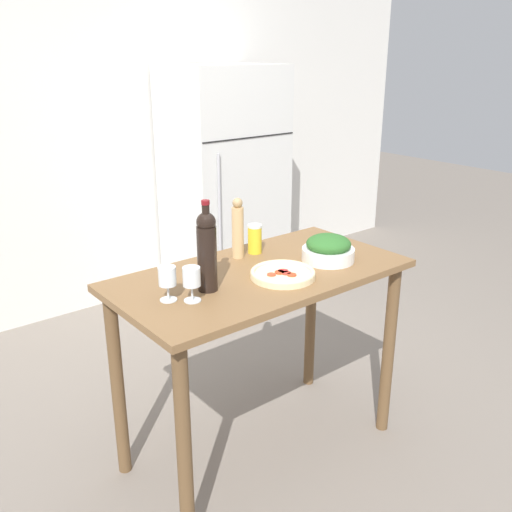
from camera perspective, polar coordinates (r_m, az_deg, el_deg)
ground_plane at (r=2.85m, az=0.43°, el=-18.56°), size 14.00×14.00×0.00m
wall_back at (r=4.03m, az=-18.51°, el=12.25°), size 6.40×0.08×2.60m
refrigerator at (r=4.27m, az=-3.18°, el=7.29°), size 0.79×0.64×1.68m
prep_counter at (r=2.45m, az=0.48°, el=-4.85°), size 1.25×0.65×0.90m
wine_bottle at (r=2.16m, az=-4.94°, el=0.65°), size 0.08×0.08×0.36m
wine_glass_near at (r=2.10m, az=-6.46°, el=-2.28°), size 0.07×0.07×0.13m
wine_glass_far at (r=2.12m, az=-8.86°, el=-2.14°), size 0.07×0.07×0.13m
pepper_mill at (r=2.52m, az=-1.83°, el=2.71°), size 0.05×0.05×0.27m
salad_bowl at (r=2.52m, az=7.25°, el=0.70°), size 0.23×0.23×0.12m
homemade_pizza at (r=2.33m, az=2.70°, el=-1.78°), size 0.27×0.27×0.03m
salt_canister at (r=2.59m, az=-0.12°, el=1.73°), size 0.06×0.06×0.13m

